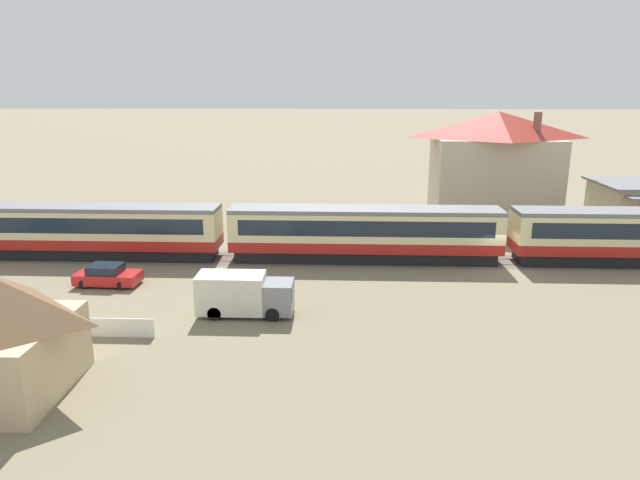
% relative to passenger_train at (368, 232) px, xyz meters
% --- Properties ---
extents(ground_plane, '(600.00, 600.00, 0.00)m').
position_rel_passenger_train_xyz_m(ground_plane, '(9.38, -0.98, -2.26)').
color(ground_plane, '#7A7056').
extents(passenger_train, '(62.92, 3.14, 4.07)m').
position_rel_passenger_train_xyz_m(passenger_train, '(0.00, 0.00, 0.00)').
color(passenger_train, '#AD1E19').
rests_on(passenger_train, ground_plane).
extents(railway_track, '(127.69, 3.60, 0.04)m').
position_rel_passenger_train_xyz_m(railway_track, '(5.19, 0.00, -2.25)').
color(railway_track, '#665B51').
rests_on(railway_track, ground_plane).
extents(station_house_red_roof, '(12.35, 7.62, 10.56)m').
position_rel_passenger_train_xyz_m(station_house_red_roof, '(12.56, 13.64, 3.18)').
color(station_house_red_roof, '#BCB293').
rests_on(station_house_red_roof, ground_plane).
extents(parked_car_red, '(4.22, 2.05, 1.42)m').
position_rel_passenger_train_xyz_m(parked_car_red, '(-17.50, -6.36, -1.60)').
color(parked_car_red, red).
rests_on(parked_car_red, ground_plane).
extents(delivery_truck_grey, '(5.52, 2.03, 2.45)m').
position_rel_passenger_train_xyz_m(delivery_truck_grey, '(-7.58, -11.01, -1.00)').
color(delivery_truck_grey, gray).
rests_on(delivery_truck_grey, ground_plane).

